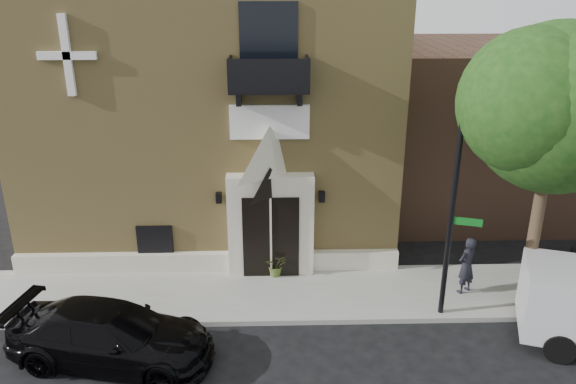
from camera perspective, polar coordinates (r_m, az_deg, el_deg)
name	(u,v)px	position (r m, az deg, el deg)	size (l,w,h in m)	color
ground	(308,325)	(15.61, 2.07, -13.37)	(120.00, 120.00, 0.00)	black
sidewalk	(339,293)	(16.90, 5.20, -10.18)	(42.00, 3.00, 0.15)	gray
church	(217,97)	(21.31, -7.25, 9.60)	(12.20, 11.01, 9.30)	#A88D4F
street_tree_left	(560,107)	(15.18, 25.87, 7.75)	(4.97, 4.38, 7.77)	#38281C
black_sedan	(112,335)	(14.62, -17.49, -13.70)	(2.03, 4.99, 1.45)	black
street_sign	(451,222)	(15.17, 16.27, -2.97)	(0.83, 1.01, 5.38)	black
fire_hydrant	(563,294)	(17.70, 26.19, -9.26)	(0.44, 0.35, 0.77)	maroon
planter	(276,265)	(17.44, -1.21, -7.39)	(0.65, 0.56, 0.72)	#4E6127
pedestrian_near	(466,265)	(17.13, 17.68, -7.11)	(0.63, 0.41, 1.73)	black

